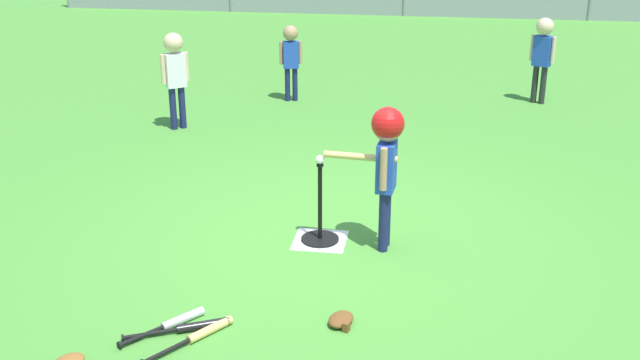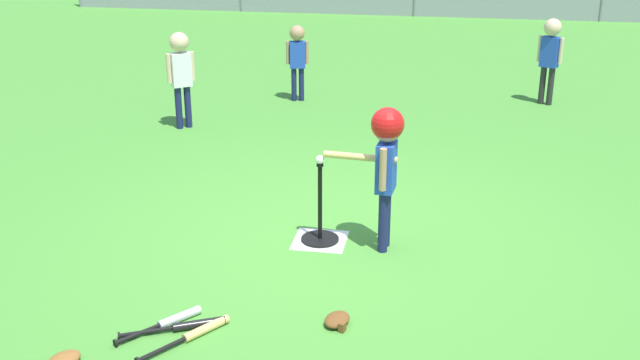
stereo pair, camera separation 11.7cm
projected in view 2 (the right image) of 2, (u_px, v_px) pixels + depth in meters
The scene contains 13 objects.
ground_plane at pixel (333, 240), 6.51m from camera, with size 60.00×60.00×0.00m, color #478C33.
home_plate at pixel (320, 240), 6.50m from camera, with size 0.44×0.44×0.01m, color white.
batting_tee at pixel (320, 229), 6.46m from camera, with size 0.32×0.32×0.69m.
baseball_on_tee at pixel (320, 160), 6.24m from camera, with size 0.07×0.07×0.07m, color white.
batter_child at pixel (386, 150), 6.06m from camera, with size 0.64×0.34×1.21m.
fielder_near_right at pixel (297, 53), 10.40m from camera, with size 0.30×0.21×1.04m.
fielder_deep_right at pixel (181, 67), 9.20m from camera, with size 0.29×0.25×1.18m.
fielder_deep_center at pixel (550, 50), 10.21m from camera, with size 0.32×0.23×1.16m.
spare_bat_silver at pixel (171, 321), 5.26m from camera, with size 0.45×0.54×0.06m.
spare_bat_wood at pixel (197, 333), 5.12m from camera, with size 0.46×0.62×0.06m.
spare_bat_black at pixel (188, 326), 5.20m from camera, with size 0.67×0.36×0.06m.
glove_by_plate at pixel (337, 320), 5.26m from camera, with size 0.22×0.26×0.07m.
glove_near_bats at pixel (64, 360), 4.82m from camera, with size 0.25×0.27×0.07m.
Camera 2 is at (0.90, -5.81, 2.84)m, focal length 43.17 mm.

